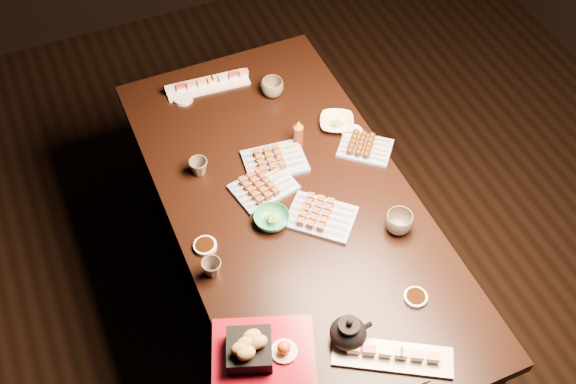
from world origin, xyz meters
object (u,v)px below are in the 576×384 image
object	(u,v)px
teacup_far_left	(199,167)
condiment_bottle	(298,133)
sushi_platter_far	(207,82)
teacup_near_left	(212,268)
sushi_platter_near	(393,354)
dining_table	(293,260)
edamame_bowl_green	(272,219)
teacup_far_right	(272,88)
yakitori_plate_center	(264,184)
yakitori_plate_right	(321,214)
edamame_bowl_cream	(337,123)
teapot	(348,331)
tempura_tray	(263,348)
teacup_mid_right	(399,222)
yakitori_plate_left	(275,157)

from	to	relation	value
teacup_far_left	condiment_bottle	bearing A→B (deg)	-1.42
sushi_platter_far	teacup_near_left	xyz separation A→B (m)	(-0.30, -0.91, 0.01)
sushi_platter_near	sushi_platter_far	distance (m)	1.45
dining_table	sushi_platter_far	size ratio (longest dim) A/B	5.01
edamame_bowl_green	teacup_far_left	bearing A→B (deg)	116.45
teacup_near_left	teacup_far_right	xyz separation A→B (m)	(0.54, 0.75, 0.00)
edamame_bowl_green	condiment_bottle	xyz separation A→B (m)	(0.25, 0.32, 0.04)
yakitori_plate_center	edamame_bowl_green	xyz separation A→B (m)	(-0.03, -0.16, -0.01)
yakitori_plate_right	edamame_bowl_cream	bearing A→B (deg)	100.37
edamame_bowl_cream	teapot	world-z (taller)	teapot
tempura_tray	teacup_far_left	size ratio (longest dim) A/B	4.53
sushi_platter_near	teacup_mid_right	size ratio (longest dim) A/B	3.76
teacup_near_left	teacup_mid_right	xyz separation A→B (m)	(0.69, -0.09, 0.01)
sushi_platter_far	edamame_bowl_cream	bearing A→B (deg)	137.56
edamame_bowl_green	edamame_bowl_cream	size ratio (longest dim) A/B	0.95
sushi_platter_near	edamame_bowl_green	world-z (taller)	sushi_platter_near
edamame_bowl_green	teacup_near_left	distance (m)	0.30
teapot	condiment_bottle	xyz separation A→B (m)	(0.21, 0.87, 0.00)
teacup_far_left	yakitori_plate_center	bearing A→B (deg)	-40.78
teacup_mid_right	condiment_bottle	xyz separation A→B (m)	(-0.16, 0.54, 0.02)
tempura_tray	teapot	distance (m)	0.28
sushi_platter_far	teacup_far_right	xyz separation A→B (m)	(0.24, -0.16, 0.02)
edamame_bowl_green	teacup_far_right	world-z (taller)	teacup_far_right
edamame_bowl_green	teacup_mid_right	bearing A→B (deg)	-27.07
yakitori_plate_right	edamame_bowl_cream	world-z (taller)	yakitori_plate_right
yakitori_plate_right	teacup_far_right	bearing A→B (deg)	125.43
dining_table	teacup_near_left	distance (m)	0.58
condiment_bottle	tempura_tray	bearing A→B (deg)	-120.62
yakitori_plate_right	teacup_far_right	size ratio (longest dim) A/B	2.54
teacup_far_left	teacup_far_right	xyz separation A→B (m)	(0.43, 0.30, 0.00)
sushi_platter_far	teacup_near_left	world-z (taller)	teacup_near_left
edamame_bowl_cream	teacup_far_right	size ratio (longest dim) A/B	1.46
sushi_platter_near	edamame_bowl_green	bearing A→B (deg)	133.30
yakitori_plate_left	teapot	bearing A→B (deg)	-89.41
dining_table	yakitori_plate_right	distance (m)	0.42
edamame_bowl_cream	yakitori_plate_right	bearing A→B (deg)	-122.50
sushi_platter_near	teacup_far_left	size ratio (longest dim) A/B	5.33
sushi_platter_near	edamame_bowl_green	size ratio (longest dim) A/B	2.93
yakitori_plate_center	tempura_tray	distance (m)	0.70
sushi_platter_far	yakitori_plate_right	xyz separation A→B (m)	(0.15, -0.85, 0.01)
sushi_platter_far	yakitori_plate_center	distance (m)	0.63
sushi_platter_far	teacup_far_left	size ratio (longest dim) A/B	4.94
dining_table	teacup_mid_right	xyz separation A→B (m)	(0.31, -0.26, 0.42)
teacup_near_left	edamame_bowl_green	bearing A→B (deg)	23.86
yakitori_plate_center	edamame_bowl_cream	distance (m)	0.45
yakitori_plate_left	teacup_near_left	size ratio (longest dim) A/B	3.40
sushi_platter_near	teacup_mid_right	bearing A→B (deg)	89.74
edamame_bowl_green	teacup_far_right	size ratio (longest dim) A/B	1.39
sushi_platter_near	teacup_far_right	world-z (taller)	teacup_far_right
yakitori_plate_center	teacup_far_right	world-z (taller)	teacup_far_right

